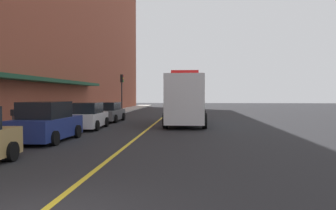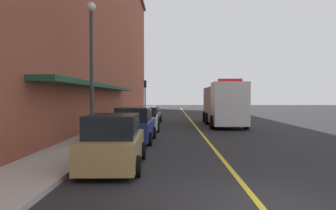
# 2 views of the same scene
# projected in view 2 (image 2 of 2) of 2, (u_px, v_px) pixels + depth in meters

# --- Properties ---
(ground_plane) EXTENTS (112.00, 112.00, 0.00)m
(ground_plane) POSITION_uv_depth(u_px,v_px,m) (191.00, 120.00, 31.75)
(ground_plane) COLOR #232326
(sidewalk_left) EXTENTS (2.40, 70.00, 0.15)m
(sidewalk_left) POSITION_uv_depth(u_px,v_px,m) (130.00, 119.00, 31.81)
(sidewalk_left) COLOR #ADA8A0
(sidewalk_left) RESTS_ON ground
(lane_center_stripe) EXTENTS (0.16, 70.00, 0.01)m
(lane_center_stripe) POSITION_uv_depth(u_px,v_px,m) (191.00, 120.00, 31.75)
(lane_center_stripe) COLOR gold
(lane_center_stripe) RESTS_ON ground
(brick_building_left) EXTENTS (11.46, 64.00, 19.97)m
(brick_building_left) POSITION_uv_depth(u_px,v_px,m) (63.00, 19.00, 30.60)
(brick_building_left) COLOR brown
(brick_building_left) RESTS_ON ground
(parked_car_0) EXTENTS (2.09, 4.32, 1.80)m
(parked_car_0) POSITION_uv_depth(u_px,v_px,m) (114.00, 143.00, 10.53)
(parked_car_0) COLOR #A5844C
(parked_car_0) RESTS_ON ground
(parked_car_1) EXTENTS (2.13, 4.35, 1.83)m
(parked_car_1) POSITION_uv_depth(u_px,v_px,m) (135.00, 126.00, 16.57)
(parked_car_1) COLOR navy
(parked_car_1) RESTS_ON ground
(parked_car_2) EXTENTS (2.24, 4.26, 1.65)m
(parked_car_2) POSITION_uv_depth(u_px,v_px,m) (145.00, 119.00, 22.27)
(parked_car_2) COLOR silver
(parked_car_2) RESTS_ON ground
(parked_car_3) EXTENTS (2.13, 4.24, 1.55)m
(parked_car_3) POSITION_uv_depth(u_px,v_px,m) (149.00, 115.00, 28.02)
(parked_car_3) COLOR #595B60
(parked_car_3) RESTS_ON ground
(box_truck) EXTENTS (2.91, 9.14, 3.68)m
(box_truck) POSITION_uv_depth(u_px,v_px,m) (223.00, 104.00, 26.03)
(box_truck) COLOR silver
(box_truck) RESTS_ON ground
(parking_meter_0) EXTENTS (0.14, 0.18, 1.33)m
(parking_meter_0) POSITION_uv_depth(u_px,v_px,m) (106.00, 122.00, 16.26)
(parking_meter_0) COLOR #4C4C51
(parking_meter_0) RESTS_ON sidewalk_left
(parking_meter_1) EXTENTS (0.14, 0.18, 1.33)m
(parking_meter_1) POSITION_uv_depth(u_px,v_px,m) (131.00, 112.00, 26.50)
(parking_meter_1) COLOR #4C4C51
(parking_meter_1) RESTS_ON sidewalk_left
(street_lamp_left) EXTENTS (0.44, 0.44, 6.94)m
(street_lamp_left) POSITION_uv_depth(u_px,v_px,m) (92.00, 57.00, 15.65)
(street_lamp_left) COLOR #33383D
(street_lamp_left) RESTS_ON sidewalk_left
(traffic_light_near) EXTENTS (0.38, 0.36, 4.30)m
(traffic_light_near) POSITION_uv_depth(u_px,v_px,m) (145.00, 91.00, 39.92)
(traffic_light_near) COLOR #232326
(traffic_light_near) RESTS_ON sidewalk_left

